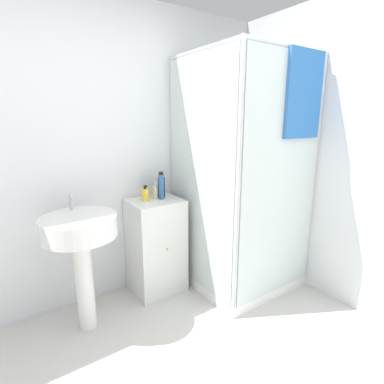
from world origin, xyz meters
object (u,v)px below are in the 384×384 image
soap_dispenser (145,194)px  shampoo_bottle_blue (161,186)px  sink (80,240)px  shampoo_bottle_tall_black (161,186)px  lotion_bottle_white (156,192)px

soap_dispenser → shampoo_bottle_blue: (0.14, -0.03, 0.06)m
sink → shampoo_bottle_tall_black: bearing=15.6°
shampoo_bottle_tall_black → lotion_bottle_white: size_ratio=1.41×
sink → soap_dispenser: size_ratio=7.37×
soap_dispenser → shampoo_bottle_tall_black: shampoo_bottle_tall_black is taller
soap_dispenser → shampoo_bottle_tall_black: (0.18, 0.03, 0.04)m
shampoo_bottle_tall_black → shampoo_bottle_blue: size_ratio=0.85×
lotion_bottle_white → shampoo_bottle_tall_black: bearing=16.5°
soap_dispenser → lotion_bottle_white: lotion_bottle_white is taller
sink → shampoo_bottle_tall_black: (0.78, 0.22, 0.25)m
sink → shampoo_bottle_blue: 0.81m
shampoo_bottle_tall_black → shampoo_bottle_blue: (-0.03, -0.06, 0.02)m
sink → soap_dispenser: bearing=17.1°
sink → lotion_bottle_white: (0.71, 0.20, 0.21)m
sink → shampoo_bottle_blue: shampoo_bottle_blue is taller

